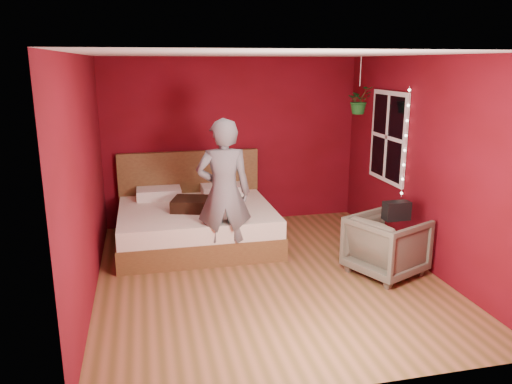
# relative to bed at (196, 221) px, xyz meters

# --- Properties ---
(floor) EXTENTS (4.50, 4.50, 0.00)m
(floor) POSITION_rel_bed_xyz_m (0.71, -1.38, -0.31)
(floor) COLOR #8F5A39
(floor) RESTS_ON ground
(room_walls) EXTENTS (4.04, 4.54, 2.62)m
(room_walls) POSITION_rel_bed_xyz_m (0.71, -1.38, 1.37)
(room_walls) COLOR maroon
(room_walls) RESTS_ON ground
(window) EXTENTS (0.05, 0.97, 1.27)m
(window) POSITION_rel_bed_xyz_m (2.67, -0.48, 1.19)
(window) COLOR white
(window) RESTS_ON room_walls
(fairy_lights) EXTENTS (0.04, 0.04, 1.45)m
(fairy_lights) POSITION_rel_bed_xyz_m (2.65, -1.01, 1.19)
(fairy_lights) COLOR silver
(fairy_lights) RESTS_ON room_walls
(bed) EXTENTS (2.16, 1.84, 1.19)m
(bed) POSITION_rel_bed_xyz_m (0.00, 0.00, 0.00)
(bed) COLOR brown
(bed) RESTS_ON ground
(person) EXTENTS (0.73, 0.52, 1.87)m
(person) POSITION_rel_bed_xyz_m (0.27, -0.88, 0.63)
(person) COLOR slate
(person) RESTS_ON ground
(armchair) EXTENTS (1.05, 1.04, 0.73)m
(armchair) POSITION_rel_bed_xyz_m (2.13, -1.65, 0.06)
(armchair) COLOR #5C5B49
(armchair) RESTS_ON ground
(handbag) EXTENTS (0.31, 0.17, 0.22)m
(handbag) POSITION_rel_bed_xyz_m (2.16, -1.77, 0.53)
(handbag) COLOR black
(handbag) RESTS_ON armchair
(throw_pillow) EXTENTS (0.58, 0.58, 0.16)m
(throw_pillow) POSITION_rel_bed_xyz_m (-0.09, -0.19, 0.31)
(throw_pillow) COLOR black
(throw_pillow) RESTS_ON bed
(hanging_plant) EXTENTS (0.41, 0.38, 0.79)m
(hanging_plant) POSITION_rel_bed_xyz_m (2.31, -0.26, 1.69)
(hanging_plant) COLOR silver
(hanging_plant) RESTS_ON room_walls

